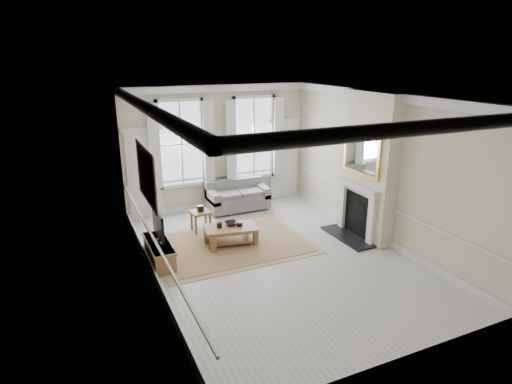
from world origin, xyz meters
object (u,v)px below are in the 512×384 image
sofa (237,197)px  coffee_table (231,230)px  side_table (201,215)px  tv_stand (159,252)px

sofa → coffee_table: 2.34m
side_table → tv_stand: side_table is taller
coffee_table → tv_stand: size_ratio=0.99×
tv_stand → sofa: bearing=41.0°
side_table → coffee_table: bearing=-68.0°
sofa → coffee_table: sofa is taller
sofa → tv_stand: (-2.69, -2.33, -0.12)m
coffee_table → tv_stand: (-1.68, -0.22, -0.13)m
sofa → side_table: size_ratio=3.10×
sofa → tv_stand: 3.56m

